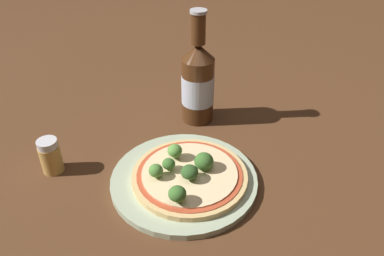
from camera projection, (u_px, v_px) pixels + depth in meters
ground_plane at (188, 181)px, 0.67m from camera, size 3.00×3.00×0.00m
plate at (185, 180)px, 0.66m from camera, size 0.26×0.26×0.01m
pizza at (187, 176)px, 0.65m from camera, size 0.20×0.20×0.01m
broccoli_floret_0 at (177, 194)px, 0.58m from camera, size 0.03×0.03×0.03m
broccoli_floret_1 at (204, 161)px, 0.65m from camera, size 0.03×0.03×0.03m
broccoli_floret_2 at (169, 164)px, 0.64m from camera, size 0.02×0.02×0.02m
broccoli_floret_3 at (156, 171)px, 0.63m from camera, size 0.02×0.02×0.03m
broccoli_floret_4 at (175, 151)px, 0.67m from camera, size 0.03×0.03×0.03m
broccoli_floret_5 at (190, 172)px, 0.62m from camera, size 0.03×0.03×0.03m
beer_bottle at (198, 82)px, 0.78m from camera, size 0.07×0.07×0.24m
pepper_shaker at (50, 156)px, 0.67m from camera, size 0.04×0.04×0.07m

